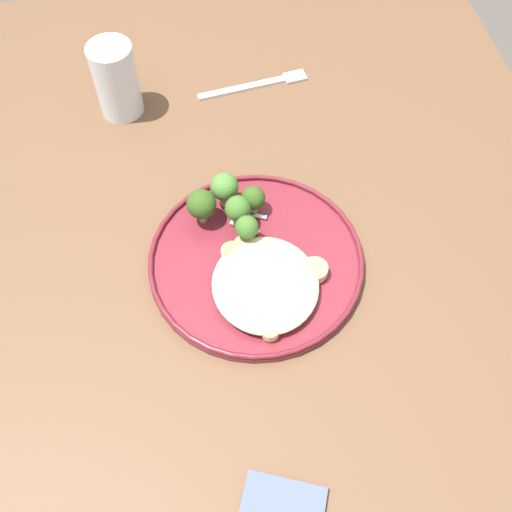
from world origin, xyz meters
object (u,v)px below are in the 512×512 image
Objects in this scene: broccoli_floret_small_sprig at (201,204)px; broccoli_floret_left_leaning at (245,228)px; seared_scallop_left_edge at (270,331)px; seared_scallop_front_small at (315,270)px; broccoli_floret_beside_noodles at (253,199)px; seared_scallop_on_noodles at (264,284)px; seared_scallop_center_golden at (243,244)px; dinner_fork at (257,85)px; water_glass at (117,84)px; broccoli_floret_rear_charred at (238,209)px; dinner_plate at (256,261)px; seared_scallop_right_edge at (232,253)px; seared_scallop_rear_pale at (229,297)px; seared_scallop_tiny_bay at (226,276)px; broccoli_floret_center_pile at (224,187)px.

broccoli_floret_left_leaning is (0.05, 0.05, -0.00)m from broccoli_floret_small_sprig.
seared_scallop_front_small is at bearing 136.15° from seared_scallop_left_edge.
broccoli_floret_left_leaning is at bearing -20.74° from broccoli_floret_beside_noodles.
seared_scallop_on_noodles is 1.22× the size of seared_scallop_center_golden.
broccoli_floret_left_leaning is 0.32m from dinner_fork.
dinner_fork is at bearing 172.10° from seared_scallop_left_edge.
broccoli_floret_rear_charred is at bearing 28.81° from water_glass.
dinner_plate reaches higher than dinner_fork.
broccoli_floret_rear_charred reaches higher than broccoli_floret_beside_noodles.
seared_scallop_front_small is at bearing 32.68° from water_glass.
water_glass reaches higher than broccoli_floret_small_sprig.
seared_scallop_front_small is 0.13m from broccoli_floret_rear_charred.
seared_scallop_left_edge is at bearing 13.41° from seared_scallop_right_edge.
seared_scallop_rear_pale is 0.41m from dinner_fork.
broccoli_floret_left_leaning is (-0.07, -0.01, 0.02)m from seared_scallop_on_noodles.
water_glass is at bearing -156.16° from seared_scallop_on_noodles.
dinner_plate is at bearing -175.72° from seared_scallop_on_noodles.
seared_scallop_center_golden is 0.33m from dinner_fork.
seared_scallop_tiny_bay is at bearing -95.94° from seared_scallop_front_small.
seared_scallop_left_edge is at bearing 5.26° from seared_scallop_center_golden.
dinner_plate is 8.38× the size of seared_scallop_front_small.
broccoli_floret_left_leaning is 0.93× the size of broccoli_floret_center_pile.
water_glass is (-0.37, -0.16, 0.03)m from seared_scallop_on_noodles.
broccoli_floret_left_leaning is 0.03m from broccoli_floret_rear_charred.
dinner_fork is (-0.39, 0.06, -0.02)m from seared_scallop_on_noodles.
seared_scallop_tiny_bay is 0.15× the size of dinner_fork.
seared_scallop_on_noodles is 0.07m from seared_scallop_front_small.
seared_scallop_rear_pale is at bearing -22.75° from broccoli_floret_left_leaning.
seared_scallop_right_edge is 0.25× the size of water_glass.
broccoli_floret_rear_charred reaches higher than dinner_plate.
seared_scallop_tiny_bay is (0.03, -0.01, -0.00)m from seared_scallop_right_edge.
broccoli_floret_beside_noodles is at bearing 176.46° from seared_scallop_left_edge.
seared_scallop_tiny_bay is at bearing 18.42° from water_glass.
broccoli_floret_beside_noodles is at bearing 159.26° from broccoli_floret_left_leaning.
seared_scallop_rear_pale reaches higher than dinner_fork.
seared_scallop_center_golden is 0.50× the size of broccoli_floret_beside_noodles.
seared_scallop_on_noodles is 0.49× the size of broccoli_floret_small_sprig.
seared_scallop_right_edge is at bearing -106.88° from dinner_plate.
broccoli_floret_beside_noodles reaches higher than seared_scallop_front_small.
dinner_plate is 5.03× the size of broccoli_floret_center_pile.
dinner_plate is 5.09× the size of broccoli_floret_rear_charred.
seared_scallop_right_edge is at bearing 22.28° from water_glass.
broccoli_floret_left_leaning is (0.05, -0.02, 0.01)m from broccoli_floret_beside_noodles.
water_glass is (-0.32, -0.13, 0.03)m from seared_scallop_right_edge.
dinner_plate is 0.05m from seared_scallop_tiny_bay.
dinner_plate is 0.05m from seared_scallop_on_noodles.
seared_scallop_left_edge is (0.12, 0.03, -0.00)m from seared_scallop_right_edge.
broccoli_floret_small_sprig reaches higher than seared_scallop_on_noodles.
seared_scallop_tiny_bay is 0.12m from seared_scallop_front_small.
seared_scallop_front_small is 0.19× the size of dinner_fork.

